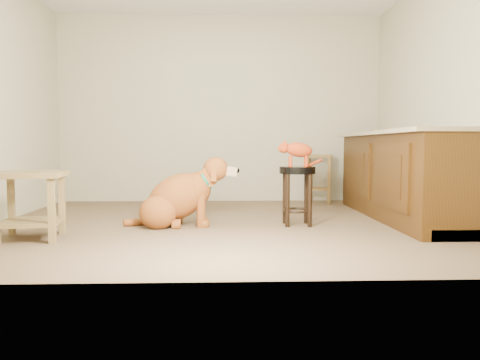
{
  "coord_description": "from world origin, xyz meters",
  "views": [
    {
      "loc": [
        0.04,
        -4.64,
        0.78
      ],
      "look_at": [
        0.2,
        -0.09,
        0.45
      ],
      "focal_mm": 35.0,
      "sensor_mm": 36.0,
      "label": 1
    }
  ],
  "objects_px": {
    "padded_stool": "(297,184)",
    "golden_retriever": "(178,199)",
    "wood_stool": "(319,178)",
    "side_table": "(30,195)",
    "tabby_kitten": "(296,151)"
  },
  "relations": [
    {
      "from": "wood_stool",
      "to": "tabby_kitten",
      "type": "relative_size",
      "value": 1.43
    },
    {
      "from": "golden_retriever",
      "to": "wood_stool",
      "type": "bearing_deg",
      "value": 43.69
    },
    {
      "from": "side_table",
      "to": "padded_stool",
      "type": "bearing_deg",
      "value": 14.72
    },
    {
      "from": "padded_stool",
      "to": "golden_retriever",
      "type": "height_order",
      "value": "golden_retriever"
    },
    {
      "from": "golden_retriever",
      "to": "tabby_kitten",
      "type": "distance_m",
      "value": 1.25
    },
    {
      "from": "padded_stool",
      "to": "golden_retriever",
      "type": "bearing_deg",
      "value": -179.65
    },
    {
      "from": "padded_stool",
      "to": "wood_stool",
      "type": "xyz_separation_m",
      "value": [
        0.58,
        1.78,
        -0.07
      ]
    },
    {
      "from": "wood_stool",
      "to": "golden_retriever",
      "type": "relative_size",
      "value": 0.58
    },
    {
      "from": "wood_stool",
      "to": "golden_retriever",
      "type": "bearing_deg",
      "value": -134.37
    },
    {
      "from": "golden_retriever",
      "to": "tabby_kitten",
      "type": "height_order",
      "value": "tabby_kitten"
    },
    {
      "from": "wood_stool",
      "to": "side_table",
      "type": "relative_size",
      "value": 1.07
    },
    {
      "from": "golden_retriever",
      "to": "tabby_kitten",
      "type": "relative_size",
      "value": 2.47
    },
    {
      "from": "padded_stool",
      "to": "side_table",
      "type": "distance_m",
      "value": 2.42
    },
    {
      "from": "wood_stool",
      "to": "side_table",
      "type": "xyz_separation_m",
      "value": [
        -2.92,
        -2.4,
        0.03
      ]
    },
    {
      "from": "side_table",
      "to": "golden_retriever",
      "type": "distance_m",
      "value": 1.33
    }
  ]
}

